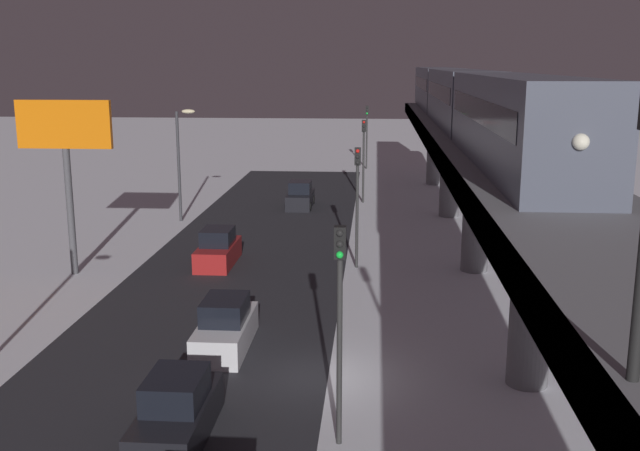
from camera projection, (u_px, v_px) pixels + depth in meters
ground_plane at (312, 377)px, 25.67m from camera, size 240.00×240.00×0.00m
avenue_asphalt at (173, 372)px, 26.03m from camera, size 11.00×98.23×0.01m
elevated_railway at (534, 215)px, 23.86m from camera, size 5.00×98.23×6.84m
subway_train at (461, 97)px, 45.85m from camera, size 2.94×55.47×3.40m
sedan_black at (300, 197)px, 55.61m from camera, size 1.91×4.43×1.97m
sedan_red at (218, 250)px, 39.82m from camera, size 1.80×4.40×1.97m
sedan_black_2 at (177, 413)px, 21.31m from camera, size 1.80×4.59×1.97m
sedan_white at (225, 328)px, 28.15m from camera, size 1.80×4.65×1.97m
traffic_light_near at (340, 304)px, 20.28m from camera, size 0.32×0.44×6.40m
traffic_light_mid at (357, 190)px, 38.44m from camera, size 0.32×0.44×6.40m
traffic_light_far at (364, 149)px, 56.60m from camera, size 0.32×0.44×6.40m
traffic_light_distant at (367, 128)px, 74.77m from camera, size 0.32×0.44×6.40m
commercial_billboard at (65, 142)px, 36.74m from camera, size 4.80×0.36×8.90m
street_lamp_far at (181, 151)px, 49.77m from camera, size 1.35×0.44×7.65m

